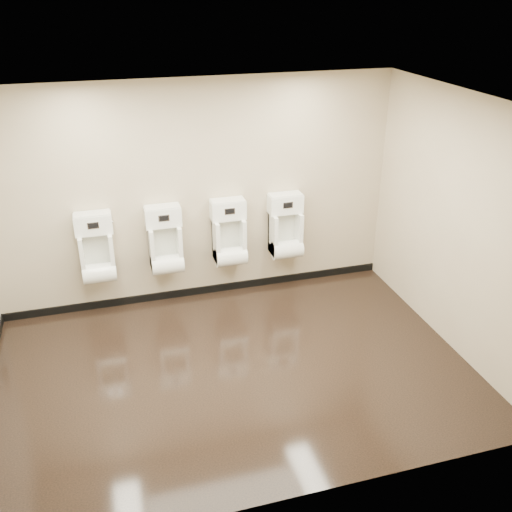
% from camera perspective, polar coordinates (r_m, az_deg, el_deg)
% --- Properties ---
extents(ground, '(5.00, 3.50, 0.00)m').
position_cam_1_polar(ground, '(6.24, -2.22, -11.38)').
color(ground, black).
rests_on(ground, ground).
extents(ceiling, '(5.00, 3.50, 0.00)m').
position_cam_1_polar(ceiling, '(5.06, -2.78, 14.71)').
color(ceiling, white).
extents(back_wall, '(5.00, 0.02, 2.80)m').
position_cam_1_polar(back_wall, '(7.09, -5.89, 6.17)').
color(back_wall, '#B8A88A').
rests_on(back_wall, ground).
extents(front_wall, '(5.00, 0.02, 2.80)m').
position_cam_1_polar(front_wall, '(4.06, 3.57, -10.05)').
color(front_wall, '#B8A88A').
rests_on(front_wall, ground).
extents(right_wall, '(0.02, 3.50, 2.80)m').
position_cam_1_polar(right_wall, '(6.51, 19.45, 2.92)').
color(right_wall, '#B8A88A').
rests_on(right_wall, ground).
extents(skirting_back, '(5.00, 0.02, 0.10)m').
position_cam_1_polar(skirting_back, '(7.64, -5.42, -3.42)').
color(skirting_back, black).
rests_on(skirting_back, ground).
extents(urinal_0, '(0.45, 0.34, 0.84)m').
position_cam_1_polar(urinal_0, '(7.08, -15.62, 0.32)').
color(urinal_0, white).
rests_on(urinal_0, back_wall).
extents(urinal_1, '(0.45, 0.34, 0.84)m').
position_cam_1_polar(urinal_1, '(7.11, -9.05, 1.12)').
color(urinal_1, white).
rests_on(urinal_1, back_wall).
extents(urinal_2, '(0.45, 0.34, 0.84)m').
position_cam_1_polar(urinal_2, '(7.23, -2.69, 1.88)').
color(urinal_2, white).
rests_on(urinal_2, back_wall).
extents(urinal_3, '(0.45, 0.34, 0.84)m').
position_cam_1_polar(urinal_3, '(7.43, 2.99, 2.54)').
color(urinal_3, white).
rests_on(urinal_3, back_wall).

